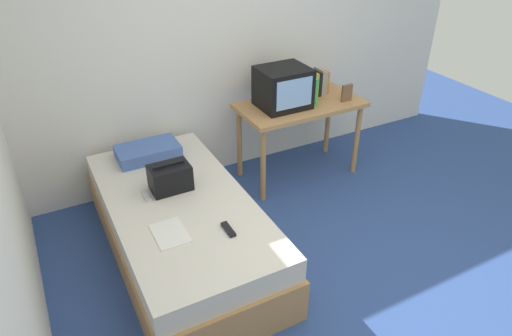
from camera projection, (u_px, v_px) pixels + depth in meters
ground_plane at (348, 286)px, 3.32m from camera, size 8.00×8.00×0.00m
wall_back at (226, 38)px, 4.15m from camera, size 5.20×0.10×2.60m
bed at (182, 228)px, 3.49m from camera, size 1.00×2.00×0.51m
desk at (300, 113)px, 4.29m from camera, size 1.16×0.60×0.76m
tv at (283, 87)px, 4.09m from camera, size 0.44×0.39×0.36m
water_bottle at (314, 91)px, 4.16m from camera, size 0.07×0.07×0.24m
book_row at (317, 83)px, 4.37m from camera, size 0.20×0.16×0.25m
picture_frame at (347, 93)px, 4.24m from camera, size 0.11×0.02×0.16m
pillow at (148, 152)px, 3.86m from camera, size 0.51×0.30×0.10m
handbag at (170, 177)px, 3.42m from camera, size 0.30×0.20×0.23m
magazine at (170, 233)px, 3.02m from camera, size 0.21×0.29×0.01m
remote_dark at (228, 229)px, 3.04m from camera, size 0.04×0.16×0.02m
remote_silver at (146, 196)px, 3.37m from camera, size 0.04×0.14×0.02m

